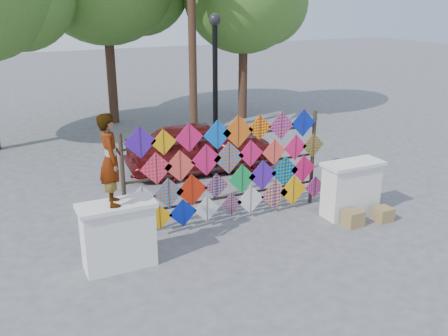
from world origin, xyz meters
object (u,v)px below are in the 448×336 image
at_px(lamppost, 215,92).
at_px(kite_rack, 232,169).
at_px(vendor_woman, 111,160).
at_px(sedan, 201,147).

bearing_deg(lamppost, kite_rack, -98.77).
bearing_deg(kite_rack, lamppost, 81.23).
height_order(vendor_woman, lamppost, lamppost).
relative_size(vendor_woman, lamppost, 0.37).
relative_size(sedan, lamppost, 0.96).
distance_m(kite_rack, vendor_woman, 3.12).
bearing_deg(vendor_woman, sedan, -32.88).
relative_size(kite_rack, vendor_woman, 2.94).
xyz_separation_m(sedan, lamppost, (-0.52, -2.12, 1.97)).
distance_m(vendor_woman, lamppost, 3.79).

